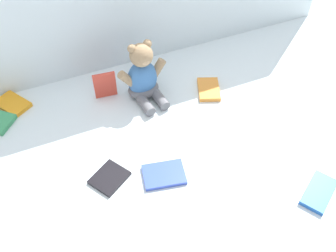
{
  "coord_description": "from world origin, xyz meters",
  "views": [
    {
      "loc": [
        -0.3,
        -0.83,
        0.99
      ],
      "look_at": [
        0.01,
        -0.1,
        0.1
      ],
      "focal_mm": 40.18,
      "sensor_mm": 36.0,
      "label": 1
    }
  ],
  "objects_px": {
    "book_case_4": "(319,192)",
    "book_case_6": "(105,85)",
    "book_case_0": "(109,178)",
    "book_case_2": "(13,104)",
    "book_case_1": "(209,89)",
    "book_case_5": "(164,174)",
    "teddy_bear": "(143,77)"
  },
  "relations": [
    {
      "from": "book_case_4",
      "to": "book_case_6",
      "type": "distance_m",
      "value": 0.81
    },
    {
      "from": "book_case_4",
      "to": "book_case_6",
      "type": "height_order",
      "value": "book_case_6"
    },
    {
      "from": "book_case_0",
      "to": "teddy_bear",
      "type": "bearing_deg",
      "value": -68.62
    },
    {
      "from": "book_case_6",
      "to": "book_case_1",
      "type": "bearing_deg",
      "value": -12.52
    },
    {
      "from": "book_case_4",
      "to": "book_case_1",
      "type": "bearing_deg",
      "value": 158.54
    },
    {
      "from": "book_case_2",
      "to": "book_case_6",
      "type": "bearing_deg",
      "value": -46.89
    },
    {
      "from": "teddy_bear",
      "to": "book_case_1",
      "type": "bearing_deg",
      "value": -24.23
    },
    {
      "from": "book_case_4",
      "to": "book_case_6",
      "type": "bearing_deg",
      "value": -176.71
    },
    {
      "from": "book_case_2",
      "to": "book_case_5",
      "type": "relative_size",
      "value": 0.95
    },
    {
      "from": "teddy_bear",
      "to": "book_case_4",
      "type": "relative_size",
      "value": 1.68
    },
    {
      "from": "teddy_bear",
      "to": "book_case_0",
      "type": "height_order",
      "value": "teddy_bear"
    },
    {
      "from": "book_case_1",
      "to": "book_case_4",
      "type": "bearing_deg",
      "value": -58.42
    },
    {
      "from": "book_case_2",
      "to": "book_case_6",
      "type": "relative_size",
      "value": 1.11
    },
    {
      "from": "book_case_1",
      "to": "book_case_6",
      "type": "xyz_separation_m",
      "value": [
        -0.37,
        0.13,
        0.05
      ]
    },
    {
      "from": "book_case_2",
      "to": "book_case_4",
      "type": "distance_m",
      "value": 1.1
    },
    {
      "from": "book_case_5",
      "to": "book_case_6",
      "type": "xyz_separation_m",
      "value": [
        -0.06,
        0.42,
        0.05
      ]
    },
    {
      "from": "book_case_1",
      "to": "book_case_5",
      "type": "xyz_separation_m",
      "value": [
        -0.31,
        -0.29,
        -0.0
      ]
    },
    {
      "from": "book_case_4",
      "to": "book_case_5",
      "type": "distance_m",
      "value": 0.47
    },
    {
      "from": "book_case_1",
      "to": "book_case_6",
      "type": "height_order",
      "value": "book_case_6"
    },
    {
      "from": "teddy_bear",
      "to": "book_case_5",
      "type": "bearing_deg",
      "value": -106.8
    },
    {
      "from": "book_case_0",
      "to": "book_case_6",
      "type": "height_order",
      "value": "book_case_6"
    },
    {
      "from": "book_case_2",
      "to": "book_case_6",
      "type": "xyz_separation_m",
      "value": [
        0.33,
        -0.09,
        0.05
      ]
    },
    {
      "from": "book_case_2",
      "to": "book_case_4",
      "type": "height_order",
      "value": "same"
    },
    {
      "from": "book_case_5",
      "to": "teddy_bear",
      "type": "bearing_deg",
      "value": 0.32
    },
    {
      "from": "teddy_bear",
      "to": "book_case_6",
      "type": "height_order",
      "value": "teddy_bear"
    },
    {
      "from": "book_case_2",
      "to": "book_case_5",
      "type": "height_order",
      "value": "book_case_2"
    },
    {
      "from": "teddy_bear",
      "to": "book_case_6",
      "type": "xyz_separation_m",
      "value": [
        -0.13,
        0.05,
        -0.03
      ]
    },
    {
      "from": "book_case_0",
      "to": "book_case_6",
      "type": "xyz_separation_m",
      "value": [
        0.1,
        0.36,
        0.05
      ]
    },
    {
      "from": "book_case_6",
      "to": "book_case_4",
      "type": "bearing_deg",
      "value": -48.47
    },
    {
      "from": "book_case_0",
      "to": "book_case_1",
      "type": "bearing_deg",
      "value": -95.18
    },
    {
      "from": "teddy_bear",
      "to": "book_case_5",
      "type": "xyz_separation_m",
      "value": [
        -0.07,
        -0.37,
        -0.08
      ]
    },
    {
      "from": "book_case_4",
      "to": "book_case_6",
      "type": "xyz_separation_m",
      "value": [
        -0.46,
        0.66,
        0.05
      ]
    }
  ]
}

